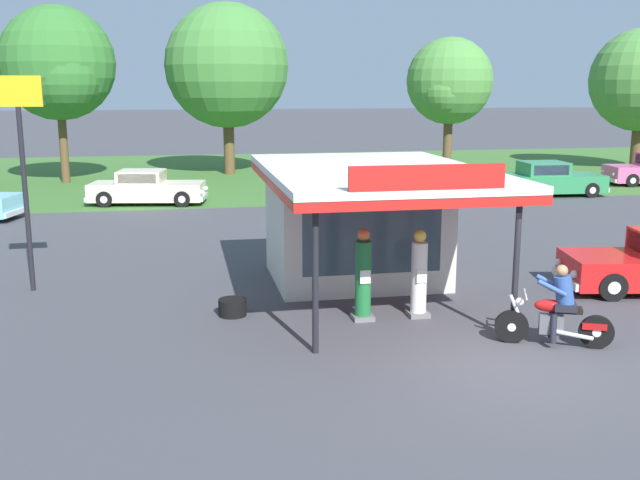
# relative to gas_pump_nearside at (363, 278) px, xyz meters

# --- Properties ---
(ground_plane) EXTENTS (300.00, 300.00, 0.00)m
(ground_plane) POSITION_rel_gas_pump_nearside_xyz_m (1.86, -2.84, -0.89)
(ground_plane) COLOR #424247
(grass_verge_strip) EXTENTS (120.00, 24.00, 0.01)m
(grass_verge_strip) POSITION_rel_gas_pump_nearside_xyz_m (1.86, 27.16, -0.89)
(grass_verge_strip) COLOR #3D6B2D
(grass_verge_strip) RESTS_ON ground
(service_station_kiosk) EXTENTS (4.80, 7.42, 3.48)m
(service_station_kiosk) POSITION_rel_gas_pump_nearside_xyz_m (0.61, 2.86, 0.87)
(service_station_kiosk) COLOR beige
(service_station_kiosk) RESTS_ON ground
(gas_pump_nearside) EXTENTS (0.44, 0.44, 1.96)m
(gas_pump_nearside) POSITION_rel_gas_pump_nearside_xyz_m (0.00, 0.00, 0.00)
(gas_pump_nearside) COLOR slate
(gas_pump_nearside) RESTS_ON ground
(gas_pump_offside) EXTENTS (0.44, 0.44, 1.88)m
(gas_pump_offside) POSITION_rel_gas_pump_nearside_xyz_m (1.22, -0.00, -0.04)
(gas_pump_offside) COLOR slate
(gas_pump_offside) RESTS_ON ground
(motorcycle_with_rider) EXTENTS (2.05, 1.01, 1.58)m
(motorcycle_with_rider) POSITION_rel_gas_pump_nearside_xyz_m (3.19, -2.23, -0.24)
(motorcycle_with_rider) COLOR black
(motorcycle_with_rider) RESTS_ON ground
(parked_car_second_row_spare) EXTENTS (5.12, 2.23, 1.52)m
(parked_car_second_row_spare) POSITION_rel_gas_pump_nearside_xyz_m (12.57, 15.87, -0.21)
(parked_car_second_row_spare) COLOR #2D844C
(parked_car_second_row_spare) RESTS_ON ground
(parked_car_back_row_right) EXTENTS (5.10, 2.07, 1.52)m
(parked_car_back_row_right) POSITION_rel_gas_pump_nearside_xyz_m (6.37, 16.38, -0.19)
(parked_car_back_row_right) COLOR #E55993
(parked_car_back_row_right) RESTS_ON ground
(parked_car_back_row_centre) EXTENTS (5.04, 2.57, 1.41)m
(parked_car_back_row_centre) POSITION_rel_gas_pump_nearside_xyz_m (-5.08, 16.74, -0.25)
(parked_car_back_row_centre) COLOR beige
(parked_car_back_row_centre) RESTS_ON ground
(tree_oak_right) EXTENTS (5.99, 5.99, 8.20)m
(tree_oak_right) POSITION_rel_gas_pump_nearside_xyz_m (23.06, 25.25, 4.15)
(tree_oak_right) COLOR brown
(tree_oak_right) RESTS_ON ground
(tree_oak_far_right) EXTENTS (6.76, 6.76, 9.32)m
(tree_oak_far_right) POSITION_rel_gas_pump_nearside_xyz_m (-0.98, 26.90, 4.89)
(tree_oak_far_right) COLOR brown
(tree_oak_far_right) RESTS_ON ground
(tree_oak_left) EXTENTS (4.64, 4.64, 7.44)m
(tree_oak_left) POSITION_rel_gas_pump_nearside_xyz_m (10.72, 23.76, 4.13)
(tree_oak_left) COLOR brown
(tree_oak_left) RESTS_ON ground
(tree_oak_far_left) EXTENTS (5.63, 5.63, 8.78)m
(tree_oak_far_left) POSITION_rel_gas_pump_nearside_xyz_m (-9.35, 24.46, 4.92)
(tree_oak_far_left) COLOR brown
(tree_oak_far_left) RESTS_ON ground
(roadside_pole_sign) EXTENTS (1.10, 0.12, 5.06)m
(roadside_pole_sign) POSITION_rel_gas_pump_nearside_xyz_m (-7.26, 3.69, 2.54)
(roadside_pole_sign) COLOR black
(roadside_pole_sign) RESTS_ON ground
(spare_tire_stack) EXTENTS (0.60, 0.60, 0.36)m
(spare_tire_stack) POSITION_rel_gas_pump_nearside_xyz_m (-2.68, 0.80, -0.71)
(spare_tire_stack) COLOR black
(spare_tire_stack) RESTS_ON ground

